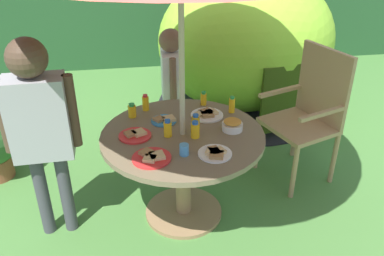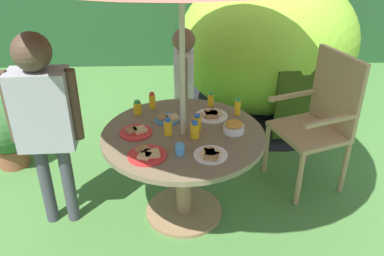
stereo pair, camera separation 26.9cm
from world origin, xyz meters
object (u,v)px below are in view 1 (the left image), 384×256
at_px(snack_bowl, 232,125).
at_px(juice_bottle_far_left, 132,111).
at_px(dome_tent, 246,41).
at_px(cup_near, 184,150).
at_px(plate_center_front, 215,153).
at_px(juice_bottle_back_edge, 195,130).
at_px(juice_bottle_front_edge, 204,99).
at_px(plate_near_left, 152,157).
at_px(juice_bottle_mid_left, 196,122).
at_px(plate_mid_right, 207,114).
at_px(juice_bottle_center_back, 232,105).
at_px(plate_far_right, 164,120).
at_px(juice_bottle_spot_a, 168,129).
at_px(plate_near_right, 135,135).
at_px(garden_table, 183,154).
at_px(wooden_chair, 310,109).
at_px(child_in_white_shirt, 171,76).
at_px(child_in_grey_shirt, 39,118).

height_order(snack_bowl, juice_bottle_far_left, juice_bottle_far_left).
bearing_deg(dome_tent, cup_near, -128.35).
xyz_separation_m(snack_bowl, plate_center_front, (-0.18, -0.29, -0.02)).
height_order(snack_bowl, juice_bottle_back_edge, juice_bottle_back_edge).
relative_size(snack_bowl, juice_bottle_front_edge, 1.32).
bearing_deg(plate_near_left, juice_bottle_mid_left, 45.53).
distance_m(plate_mid_right, juice_bottle_center_back, 0.20).
bearing_deg(juice_bottle_far_left, cup_near, -61.77).
xyz_separation_m(plate_far_right, juice_bottle_front_edge, (0.33, 0.23, 0.04)).
height_order(snack_bowl, plate_far_right, snack_bowl).
bearing_deg(juice_bottle_mid_left, cup_near, -111.24).
relative_size(juice_bottle_mid_left, juice_bottle_spot_a, 0.93).
relative_size(plate_center_front, plate_near_left, 0.88).
xyz_separation_m(dome_tent, plate_near_right, (-1.25, -1.79, -0.04)).
height_order(garden_table, wooden_chair, wooden_chair).
bearing_deg(juice_bottle_front_edge, plate_far_right, -144.24).
bearing_deg(plate_near_right, juice_bottle_front_edge, 37.67).
bearing_deg(child_in_white_shirt, juice_bottle_mid_left, 6.21).
bearing_deg(dome_tent, juice_bottle_back_edge, -128.19).
xyz_separation_m(dome_tent, juice_bottle_mid_left, (-0.84, -1.75, -0.00)).
bearing_deg(juice_bottle_mid_left, plate_center_front, -78.98).
height_order(wooden_chair, child_in_grey_shirt, child_in_grey_shirt).
height_order(dome_tent, child_in_grey_shirt, dome_tent).
bearing_deg(juice_bottle_back_edge, garden_table, 142.03).
relative_size(garden_table, child_in_white_shirt, 0.96).
height_order(juice_bottle_back_edge, juice_bottle_spot_a, juice_bottle_spot_a).
height_order(child_in_white_shirt, juice_bottle_back_edge, child_in_white_shirt).
bearing_deg(plate_near_left, child_in_white_shirt, 78.17).
bearing_deg(juice_bottle_spot_a, garden_table, 8.84).
bearing_deg(juice_bottle_center_back, juice_bottle_spot_a, -150.72).
bearing_deg(juice_bottle_front_edge, snack_bowl, -73.85).
xyz_separation_m(wooden_chair, plate_near_right, (-1.40, -0.38, 0.10)).
height_order(child_in_white_shirt, juice_bottle_front_edge, child_in_white_shirt).
xyz_separation_m(juice_bottle_mid_left, cup_near, (-0.12, -0.31, -0.02)).
height_order(juice_bottle_mid_left, juice_bottle_front_edge, juice_bottle_mid_left).
bearing_deg(child_in_grey_shirt, dome_tent, 43.01).
distance_m(child_in_grey_shirt, juice_bottle_far_left, 0.67).
bearing_deg(juice_bottle_spot_a, plate_near_right, 172.62).
height_order(child_in_grey_shirt, juice_bottle_far_left, child_in_grey_shirt).
bearing_deg(juice_bottle_front_edge, dome_tent, 62.55).
xyz_separation_m(garden_table, child_in_grey_shirt, (-0.89, -0.03, 0.37)).
bearing_deg(snack_bowl, juice_bottle_back_edge, -167.07).
relative_size(juice_bottle_mid_left, juice_bottle_back_edge, 0.96).
distance_m(dome_tent, plate_center_front, 2.23).
bearing_deg(juice_bottle_back_edge, juice_bottle_far_left, 138.22).
height_order(juice_bottle_mid_left, cup_near, juice_bottle_mid_left).
bearing_deg(cup_near, plate_near_left, -175.46).
bearing_deg(plate_mid_right, juice_bottle_mid_left, -121.65).
xyz_separation_m(juice_bottle_far_left, juice_bottle_front_edge, (0.55, 0.12, 0.00)).
xyz_separation_m(child_in_grey_shirt, plate_near_right, (0.57, 0.05, -0.19)).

